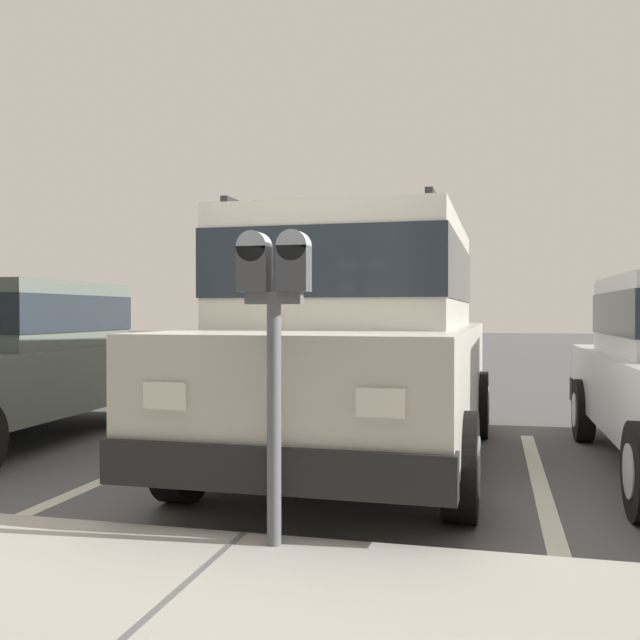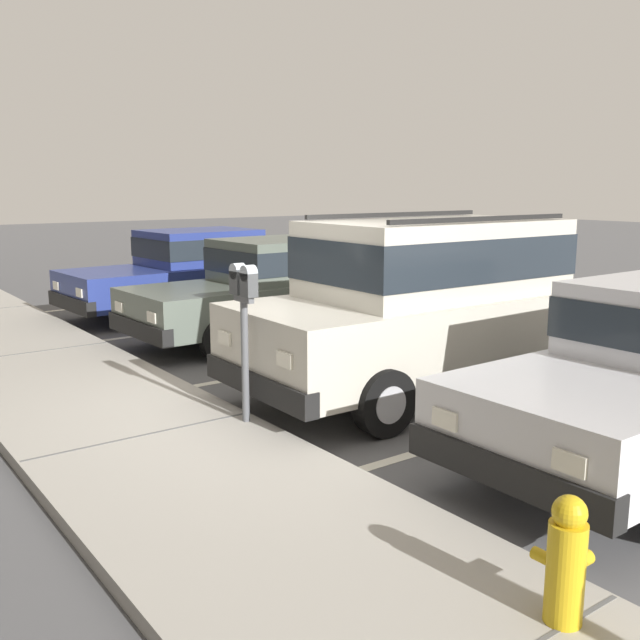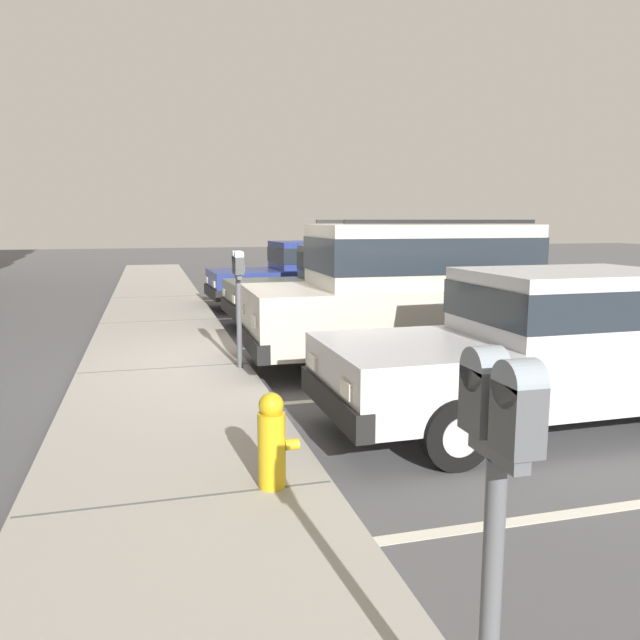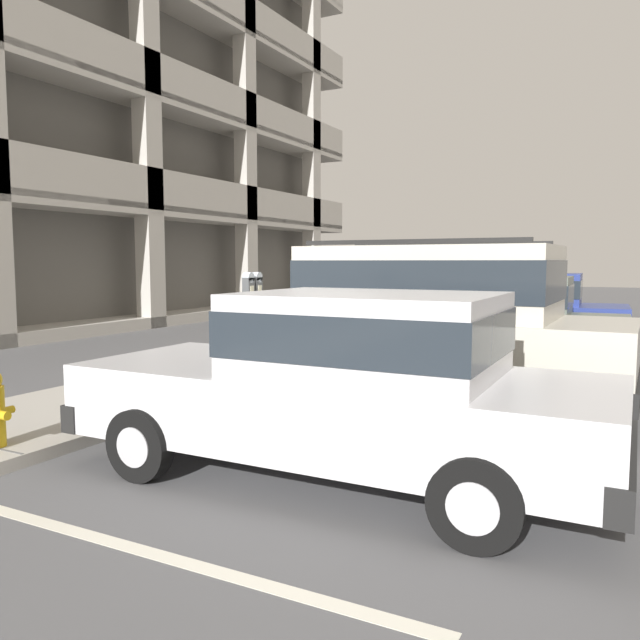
{
  "view_description": "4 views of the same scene",
  "coord_description": "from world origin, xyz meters",
  "px_view_note": "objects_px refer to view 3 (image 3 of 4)",
  "views": [
    {
      "loc": [
        -1.23,
        3.64,
        1.25
      ],
      "look_at": [
        -0.08,
        -1.12,
        1.19
      ],
      "focal_mm": 40.0,
      "sensor_mm": 36.0,
      "label": 1
    },
    {
      "loc": [
        -5.93,
        3.66,
        2.36
      ],
      "look_at": [
        0.11,
        -0.76,
        0.94
      ],
      "focal_mm": 40.0,
      "sensor_mm": 36.0,
      "label": 2
    },
    {
      "loc": [
        -8.17,
        1.44,
        2.02
      ],
      "look_at": [
        -0.48,
        -0.66,
        0.75
      ],
      "focal_mm": 35.0,
      "sensor_mm": 36.0,
      "label": 3
    },
    {
      "loc": [
        -7.48,
        -4.51,
        1.79
      ],
      "look_at": [
        -0.44,
        -0.83,
        1.04
      ],
      "focal_mm": 35.0,
      "sensor_mm": 36.0,
      "label": 4
    }
  ],
  "objects_px": {
    "dark_hatchback": "(347,283)",
    "fire_hydrant": "(272,441)",
    "red_sedan": "(552,343)",
    "parking_meter_far": "(497,468)",
    "blue_coupe": "(309,272)",
    "silver_suv": "(417,288)",
    "parking_meter_near": "(238,281)"
  },
  "relations": [
    {
      "from": "red_sedan",
      "to": "parking_meter_near",
      "type": "relative_size",
      "value": 2.95
    },
    {
      "from": "silver_suv",
      "to": "dark_hatchback",
      "type": "height_order",
      "value": "silver_suv"
    },
    {
      "from": "dark_hatchback",
      "to": "blue_coupe",
      "type": "distance_m",
      "value": 2.76
    },
    {
      "from": "blue_coupe",
      "to": "parking_meter_near",
      "type": "bearing_deg",
      "value": 154.92
    },
    {
      "from": "parking_meter_near",
      "to": "parking_meter_far",
      "type": "distance_m",
      "value": 6.27
    },
    {
      "from": "silver_suv",
      "to": "parking_meter_far",
      "type": "distance_m",
      "value": 6.8
    },
    {
      "from": "silver_suv",
      "to": "fire_hydrant",
      "type": "distance_m",
      "value": 4.76
    },
    {
      "from": "red_sedan",
      "to": "parking_meter_far",
      "type": "xyz_separation_m",
      "value": [
        -3.55,
        2.77,
        0.41
      ]
    },
    {
      "from": "dark_hatchback",
      "to": "fire_hydrant",
      "type": "xyz_separation_m",
      "value": [
        -7.32,
        2.91,
        -0.36
      ]
    },
    {
      "from": "silver_suv",
      "to": "dark_hatchback",
      "type": "distance_m",
      "value": 3.54
    },
    {
      "from": "dark_hatchback",
      "to": "fire_hydrant",
      "type": "distance_m",
      "value": 7.88
    },
    {
      "from": "red_sedan",
      "to": "blue_coupe",
      "type": "xyz_separation_m",
      "value": [
        9.05,
        0.2,
        0.0
      ]
    },
    {
      "from": "parking_meter_near",
      "to": "fire_hydrant",
      "type": "distance_m",
      "value": 3.85
    },
    {
      "from": "dark_hatchback",
      "to": "fire_hydrant",
      "type": "relative_size",
      "value": 6.49
    },
    {
      "from": "red_sedan",
      "to": "fire_hydrant",
      "type": "distance_m",
      "value": 3.22
    },
    {
      "from": "dark_hatchback",
      "to": "parking_meter_near",
      "type": "height_order",
      "value": "parking_meter_near"
    },
    {
      "from": "silver_suv",
      "to": "red_sedan",
      "type": "xyz_separation_m",
      "value": [
        -2.76,
        -0.23,
        -0.27
      ]
    },
    {
      "from": "dark_hatchback",
      "to": "blue_coupe",
      "type": "bearing_deg",
      "value": -0.63
    },
    {
      "from": "blue_coupe",
      "to": "silver_suv",
      "type": "bearing_deg",
      "value": 176.52
    },
    {
      "from": "blue_coupe",
      "to": "fire_hydrant",
      "type": "distance_m",
      "value": 10.48
    },
    {
      "from": "parking_meter_near",
      "to": "blue_coupe",
      "type": "bearing_deg",
      "value": -21.87
    },
    {
      "from": "silver_suv",
      "to": "dark_hatchback",
      "type": "xyz_separation_m",
      "value": [
        3.53,
        -0.11,
        -0.27
      ]
    },
    {
      "from": "fire_hydrant",
      "to": "parking_meter_near",
      "type": "bearing_deg",
      "value": -4.52
    },
    {
      "from": "red_sedan",
      "to": "parking_meter_far",
      "type": "distance_m",
      "value": 4.52
    },
    {
      "from": "silver_suv",
      "to": "parking_meter_near",
      "type": "bearing_deg",
      "value": 91.6
    },
    {
      "from": "silver_suv",
      "to": "blue_coupe",
      "type": "relative_size",
      "value": 1.05
    },
    {
      "from": "blue_coupe",
      "to": "parking_meter_far",
      "type": "xyz_separation_m",
      "value": [
        -12.59,
        2.57,
        0.41
      ]
    },
    {
      "from": "silver_suv",
      "to": "blue_coupe",
      "type": "xyz_separation_m",
      "value": [
        6.29,
        -0.03,
        -0.27
      ]
    },
    {
      "from": "silver_suv",
      "to": "red_sedan",
      "type": "distance_m",
      "value": 2.78
    },
    {
      "from": "parking_meter_near",
      "to": "parking_meter_far",
      "type": "xyz_separation_m",
      "value": [
        -6.27,
        0.03,
        -0.02
      ]
    },
    {
      "from": "parking_meter_far",
      "to": "fire_hydrant",
      "type": "distance_m",
      "value": 2.64
    },
    {
      "from": "blue_coupe",
      "to": "parking_meter_near",
      "type": "xyz_separation_m",
      "value": [
        -6.32,
        2.54,
        0.43
      ]
    }
  ]
}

